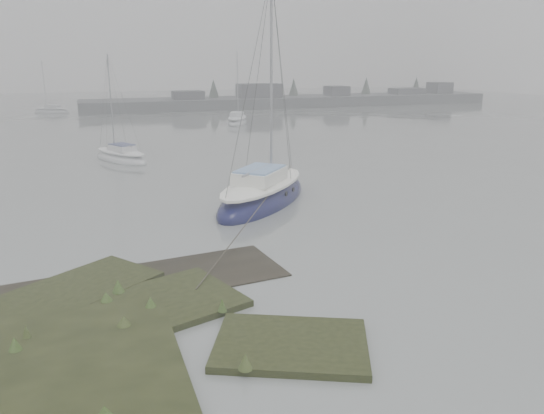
{
  "coord_description": "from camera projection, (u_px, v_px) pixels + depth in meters",
  "views": [
    {
      "loc": [
        -3.59,
        -10.68,
        6.44
      ],
      "look_at": [
        2.01,
        5.07,
        1.8
      ],
      "focal_mm": 35.0,
      "sensor_mm": 36.0,
      "label": 1
    }
  ],
  "objects": [
    {
      "name": "far_shoreline",
      "position": [
        302.0,
        100.0,
        77.21
      ],
      "size": [
        60.0,
        8.0,
        4.15
      ],
      "color": "#4C4F51",
      "rests_on": "ground"
    },
    {
      "name": "sailboat_far_c",
      "position": [
        52.0,
        111.0,
        66.74
      ],
      "size": [
        4.96,
        3.91,
        6.85
      ],
      "rotation": [
        0.0,
        0.0,
        1.02
      ],
      "color": "#A1A7AB",
      "rests_on": "ground"
    },
    {
      "name": "sailboat_far_b",
      "position": [
        237.0,
        121.0,
        55.45
      ],
      "size": [
        3.97,
        5.93,
        7.99
      ],
      "rotation": [
        0.0,
        0.0,
        -0.41
      ],
      "color": "#AAAFB4",
      "rests_on": "ground"
    },
    {
      "name": "ground",
      "position": [
        136.0,
        149.0,
        39.81
      ],
      "size": [
        160.0,
        160.0,
        0.0
      ],
      "primitive_type": "plane",
      "color": "slate",
      "rests_on": "ground"
    },
    {
      "name": "sailboat_main",
      "position": [
        263.0,
        196.0,
        24.66
      ],
      "size": [
        7.2,
        7.52,
        11.07
      ],
      "rotation": [
        0.0,
        0.0,
        -0.74
      ],
      "color": "#0C0E3A",
      "rests_on": "ground"
    },
    {
      "name": "sailboat_white",
      "position": [
        121.0,
        158.0,
        35.01
      ],
      "size": [
        4.02,
        5.41,
        7.37
      ],
      "rotation": [
        0.0,
        0.0,
        0.5
      ],
      "color": "silver",
      "rests_on": "ground"
    }
  ]
}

